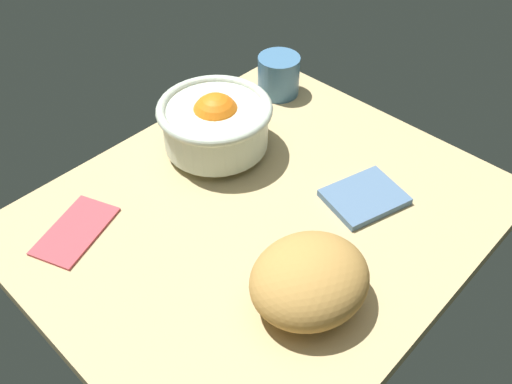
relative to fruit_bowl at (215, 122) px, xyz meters
The scene contains 6 objects.
ground_plane 18.45cm from the fruit_bowl, 71.24° to the left, with size 70.62×59.92×3.00cm, color tan.
fruit_bowl is the anchor object (origin of this frame).
bread_loaf 34.78cm from the fruit_bowl, 67.01° to the left, with size 16.20×14.24×9.31cm, color #B88742.
napkin_folded 27.84cm from the fruit_bowl, 106.20° to the left, with size 11.92×9.33×1.19cm, color slate.
napkin_spare 28.77cm from the fruit_bowl, ahead, with size 13.13×7.45×0.89cm, color #B9454E.
mug 21.82cm from the fruit_bowl, 167.92° to the right, with size 10.96×9.41×7.88cm.
Camera 1 is at (43.56, 40.30, 61.25)cm, focal length 38.02 mm.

